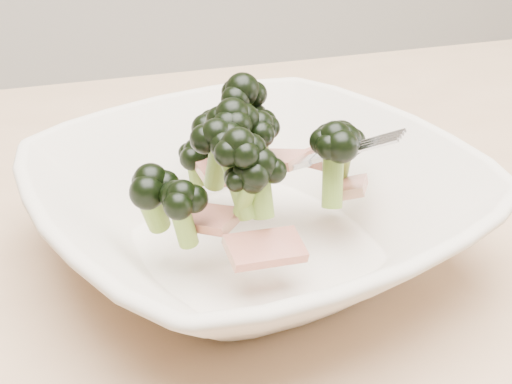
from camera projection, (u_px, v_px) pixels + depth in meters
The scene contains 2 objects.
dining_table at pixel (303, 344), 0.58m from camera, with size 1.20×0.80×0.75m.
broccoli_dish at pixel (255, 202), 0.50m from camera, with size 0.37×0.37×0.12m.
Camera 1 is at (-0.17, -0.42, 1.04)m, focal length 50.00 mm.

